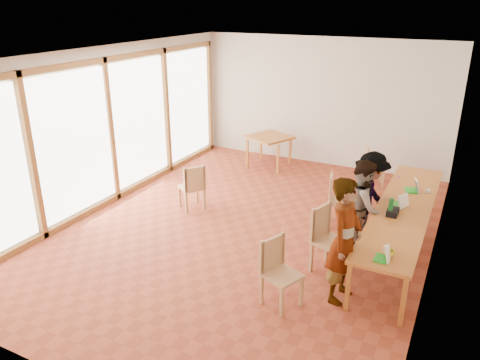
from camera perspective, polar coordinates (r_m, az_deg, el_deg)
The scene contains 25 objects.
ground at distance 8.31m, azimuth 0.94°, elevation -5.95°, with size 8.00×8.00×0.00m, color #993E25.
wall_back at distance 11.36m, azimuth 10.00°, elevation 9.31°, with size 6.00×0.10×3.00m, color beige.
wall_front at distance 4.77m, azimuth -20.85°, elevation -9.25°, with size 6.00×0.10×3.00m, color beige.
wall_right at distance 7.04m, azimuth 23.53°, elevation 0.33°, with size 0.10×8.00×3.00m, color beige.
window_wall at distance 9.36m, azimuth -15.61°, elevation 6.28°, with size 0.10×8.00×3.00m, color white.
ceiling at distance 7.42m, azimuth 1.08°, elevation 15.23°, with size 6.00×8.00×0.04m, color white.
communal_table at distance 7.78m, azimuth 19.32°, elevation -3.48°, with size 0.80×4.00×0.75m.
side_table at distance 11.16m, azimuth 3.60°, elevation 4.97°, with size 0.90×0.90×0.75m.
chair_near at distance 6.22m, azimuth 4.52°, elevation -10.19°, with size 0.56×0.56×0.49m.
chair_mid at distance 7.00m, azimuth 10.42°, elevation -6.20°, with size 0.58×0.58×0.53m.
chair_far at distance 8.39m, azimuth 11.61°, elevation -1.76°, with size 0.55×0.55×0.50m.
chair_empty at distance 10.39m, azimuth 15.69°, elevation 2.09°, with size 0.50×0.50×0.45m.
chair_spare at distance 8.84m, azimuth -5.73°, elevation -0.35°, with size 0.59×0.59×0.48m.
person_near at distance 6.27m, azimuth 12.62°, elevation -7.23°, with size 0.63×0.42×1.74m, color gray.
person_mid at distance 7.55m, azimuth 14.72°, elevation -3.20°, with size 0.74×0.58×1.53m, color gray.
person_far at distance 7.89m, azimuth 15.50°, elevation -2.12°, with size 1.00×0.58×1.55m, color gray.
laptop_near at distance 6.18m, azimuth 17.21°, elevation -8.89°, with size 0.19×0.22×0.18m.
laptop_mid at distance 7.75m, azimuth 18.98°, elevation -2.67°, with size 0.30×0.31×0.21m.
laptop_far at distance 8.43m, azimuth 20.43°, elevation -0.92°, with size 0.28×0.30×0.21m.
yellow_mug at distance 6.27m, azimuth 17.72°, elevation -8.53°, with size 0.12×0.12×0.10m, color gold.
green_bottle at distance 7.35m, azimuth 17.90°, elevation -3.16°, with size 0.07×0.07×0.28m, color #166528.
clear_glass at distance 6.36m, azimuth 17.40°, elevation -8.05°, with size 0.07×0.07×0.09m, color silver.
condiment_cup at distance 8.46m, azimuth 21.95°, elevation -1.27°, with size 0.08×0.08×0.06m, color white.
pink_phone at distance 9.03m, azimuth 18.84°, elevation 0.41°, with size 0.05×0.10×0.01m, color #BF3C80.
black_pouch at distance 7.43m, azimuth 18.12°, elevation -3.73°, with size 0.16×0.26×0.09m, color black.
Camera 1 is at (3.22, -6.64, 3.82)m, focal length 35.00 mm.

